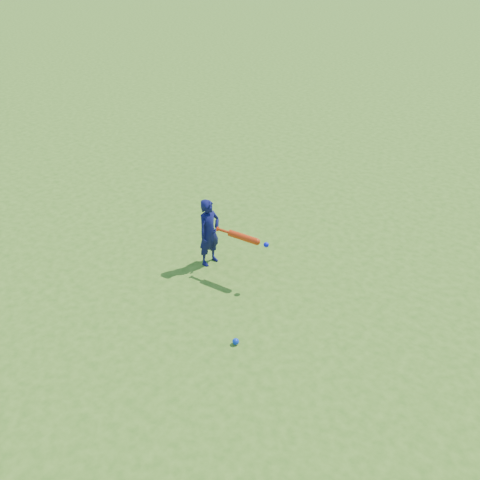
{
  "coord_description": "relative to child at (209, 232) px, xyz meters",
  "views": [
    {
      "loc": [
        4.88,
        -4.32,
        4.25
      ],
      "look_at": [
        1.14,
        0.4,
        0.54
      ],
      "focal_mm": 40.0,
      "sensor_mm": 36.0,
      "label": 1
    }
  ],
  "objects": [
    {
      "name": "ground_ball_blue",
      "position": [
        1.34,
        -1.09,
        -0.45
      ],
      "size": [
        0.08,
        0.08,
        0.08
      ],
      "primitive_type": "sphere",
      "color": "#0B33C8",
      "rests_on": "ground"
    },
    {
      "name": "child",
      "position": [
        0.0,
        0.0,
        0.0
      ],
      "size": [
        0.26,
        0.37,
        0.98
      ],
      "primitive_type": "imported",
      "rotation": [
        0.0,
        0.0,
        1.5
      ],
      "color": "#0F1148",
      "rests_on": "ground"
    },
    {
      "name": "ground",
      "position": [
        -0.64,
        -0.34,
        -0.49
      ],
      "size": [
        80.0,
        80.0,
        0.0
      ],
      "primitive_type": "plane",
      "color": "#3C6E1A",
      "rests_on": "ground"
    },
    {
      "name": "bat_swing",
      "position": [
        0.62,
        0.02,
        0.14
      ],
      "size": [
        0.79,
        0.15,
        0.09
      ],
      "rotation": [
        0.0,
        0.0,
        0.11
      ],
      "color": "red",
      "rests_on": "ground"
    }
  ]
}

